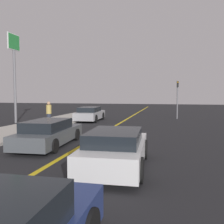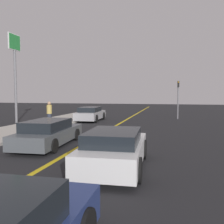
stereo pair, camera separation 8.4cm
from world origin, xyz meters
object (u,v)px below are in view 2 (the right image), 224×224
(car_ahead_center, at_px, (114,149))
(traffic_light, at_px, (178,96))
(pedestrian_far_standing, at_px, (49,112))
(car_parked_left_lot, at_px, (90,114))
(roadside_sign, at_px, (15,60))
(car_far_distant, at_px, (49,133))

(car_ahead_center, bearing_deg, traffic_light, 79.18)
(pedestrian_far_standing, xyz_separation_m, traffic_light, (9.92, 6.72, 1.27))
(pedestrian_far_standing, height_order, traffic_light, traffic_light)
(car_ahead_center, distance_m, car_parked_left_lot, 14.36)
(car_ahead_center, height_order, pedestrian_far_standing, pedestrian_far_standing)
(car_parked_left_lot, xyz_separation_m, pedestrian_far_standing, (-2.31, -3.27, 0.35))
(car_ahead_center, relative_size, traffic_light, 1.17)
(pedestrian_far_standing, distance_m, roadside_sign, 5.32)
(car_parked_left_lot, relative_size, traffic_light, 1.22)
(car_parked_left_lot, distance_m, traffic_light, 8.52)
(car_far_distant, xyz_separation_m, traffic_light, (6.13, 14.07, 1.65))
(car_ahead_center, bearing_deg, car_far_distant, 140.94)
(roadside_sign, bearing_deg, pedestrian_far_standing, -7.25)
(car_far_distant, bearing_deg, car_ahead_center, -39.51)
(car_parked_left_lot, xyz_separation_m, traffic_light, (7.62, 3.45, 1.63))
(car_parked_left_lot, relative_size, pedestrian_far_standing, 2.66)
(traffic_light, bearing_deg, roadside_sign, -154.35)
(car_far_distant, bearing_deg, traffic_light, 63.24)
(pedestrian_far_standing, distance_m, traffic_light, 12.05)
(car_ahead_center, relative_size, pedestrian_far_standing, 2.54)
(car_far_distant, relative_size, roadside_sign, 0.65)
(car_ahead_center, relative_size, roadside_sign, 0.58)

